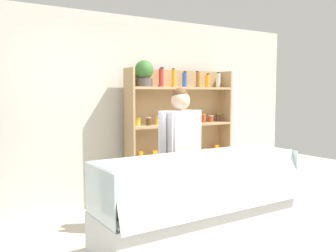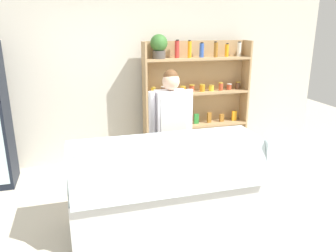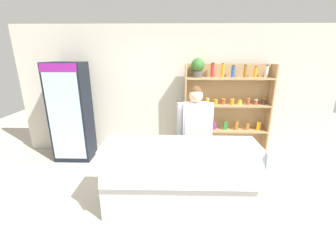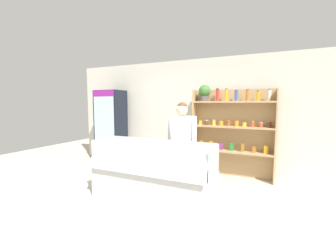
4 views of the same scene
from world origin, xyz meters
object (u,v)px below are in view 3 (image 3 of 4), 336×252
at_px(drinks_fridge, 71,113).
at_px(shop_clerk, 195,128).
at_px(shelving_unit, 223,103).
at_px(deli_display_case, 179,188).

relative_size(drinks_fridge, shop_clerk, 1.19).
height_order(shelving_unit, deli_display_case, shelving_unit).
relative_size(deli_display_case, shop_clerk, 1.26).
distance_m(drinks_fridge, shop_clerk, 2.59).
xyz_separation_m(deli_display_case, shop_clerk, (0.26, 0.70, 0.67)).
height_order(shelving_unit, shop_clerk, shelving_unit).
relative_size(drinks_fridge, deli_display_case, 0.95).
relative_size(shelving_unit, shop_clerk, 1.23).
xyz_separation_m(drinks_fridge, shop_clerk, (2.43, -0.91, -0.01)).
xyz_separation_m(shelving_unit, deli_display_case, (-0.94, -1.82, -0.84)).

